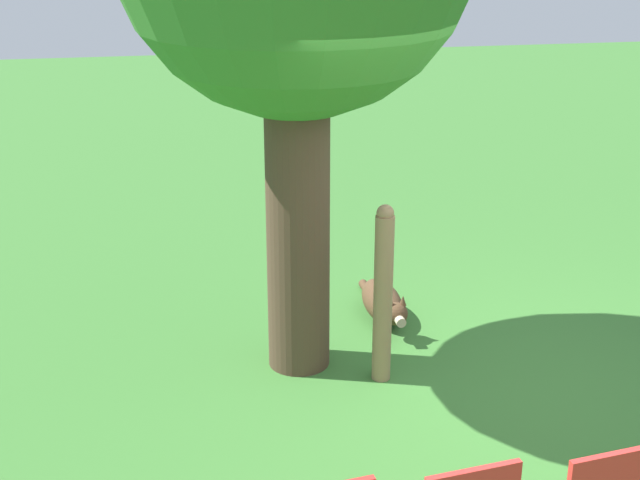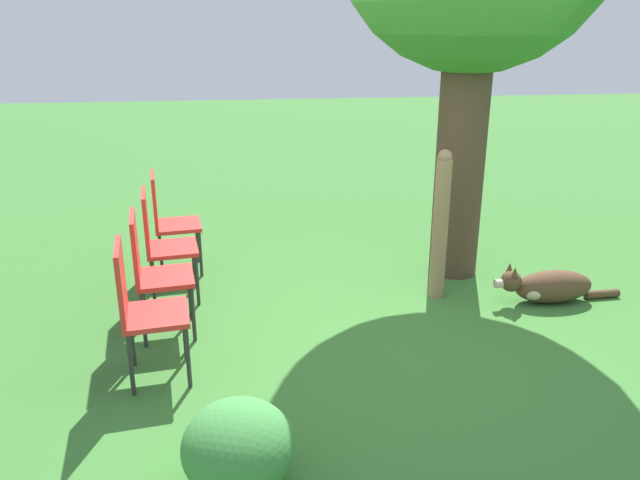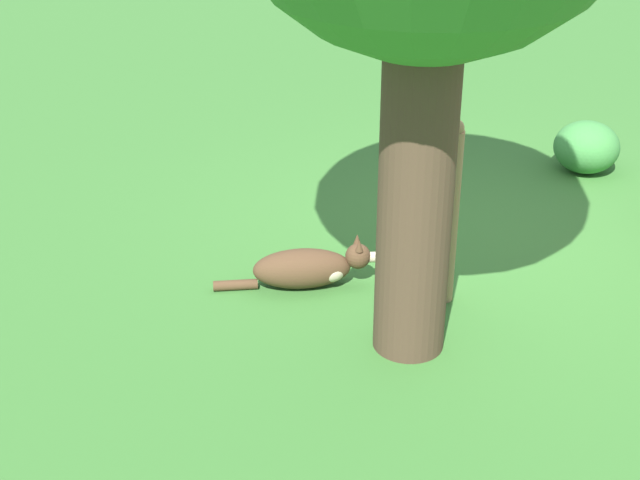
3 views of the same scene
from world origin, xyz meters
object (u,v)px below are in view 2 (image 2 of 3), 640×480
Objects in this scene: red_chair_1 at (152,267)px; red_chair_2 at (161,239)px; red_chair_3 at (168,216)px; red_chair_0 at (141,304)px; dog at (548,286)px; fence_post at (440,225)px.

red_chair_1 and red_chair_2 have the same top height.
red_chair_2 is at bearing 82.87° from red_chair_1.
red_chair_2 is at bearing -97.13° from red_chair_3.
red_chair_0 is at bearing -97.13° from red_chair_2.
dog is 3.33m from red_chair_2.
red_chair_2 is at bearing 174.17° from fence_post.
dog is 1.20× the size of red_chair_1.
red_chair_1 is 1.00× the size of red_chair_2.
red_chair_0 is at bearing -97.13° from red_chair_3.
dog is 1.07m from fence_post.
red_chair_1 is at bearing 0.84° from dog.
fence_post is 2.37m from red_chair_2.
red_chair_1 reaches higher than dog.
red_chair_2 is 0.64m from red_chair_3.
red_chair_1 is at bearing -97.13° from red_chair_3.
fence_post is (-0.91, 0.25, 0.52)m from dog.
fence_post is 1.35× the size of red_chair_1.
dog is at bearing -16.02° from red_chair_2.
red_chair_0 is 0.64m from red_chair_1.
red_chair_2 is (-3.27, 0.49, 0.41)m from dog.
red_chair_3 is (-0.01, 1.28, 0.00)m from red_chair_1.
red_chair_0 is at bearing -156.15° from fence_post.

